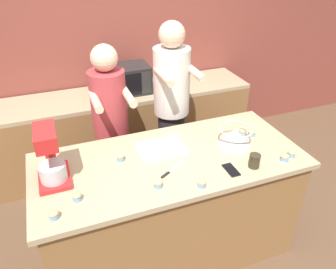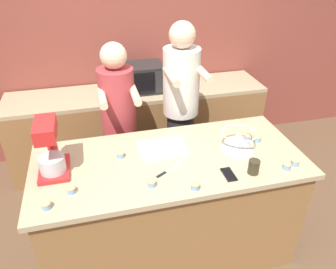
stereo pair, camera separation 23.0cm
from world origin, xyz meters
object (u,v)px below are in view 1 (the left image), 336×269
(cupcake_5, at_px, (121,157))
(cupcake_7, at_px, (77,196))
(knife, at_px, (170,171))
(baking_tray, at_px, (161,148))
(cupcake_2, at_px, (54,214))
(cupcake_8, at_px, (243,132))
(cupcake_4, at_px, (202,183))
(person_left, at_px, (112,129))
(stand_mixer, at_px, (50,158))
(cupcake_1, at_px, (285,157))
(cell_phone, at_px, (231,170))
(cupcake_0, at_px, (252,133))
(drinking_glass, at_px, (254,161))
(cupcake_6, at_px, (158,184))
(person_right, at_px, (172,112))
(microwave_oven, at_px, (125,79))
(mixing_bowl, at_px, (235,136))
(cupcake_3, at_px, (292,153))

(cupcake_5, xyz_separation_m, cupcake_7, (-0.35, -0.31, 0.00))
(knife, bearing_deg, baking_tray, 83.94)
(cupcake_2, bearing_deg, cupcake_8, 15.32)
(cupcake_4, bearing_deg, person_left, 108.61)
(person_left, bearing_deg, cupcake_8, -32.70)
(stand_mixer, height_order, cupcake_1, stand_mixer)
(cell_phone, bearing_deg, person_left, 122.15)
(stand_mixer, distance_m, cupcake_4, 0.98)
(cupcake_5, bearing_deg, stand_mixer, -173.25)
(cupcake_4, distance_m, cupcake_5, 0.63)
(cupcake_0, bearing_deg, cupcake_5, 177.66)
(drinking_glass, bearing_deg, person_left, 128.14)
(baking_tray, relative_size, cupcake_5, 6.18)
(person_left, relative_size, cupcake_5, 28.05)
(cell_phone, bearing_deg, cupcake_8, 49.41)
(baking_tray, xyz_separation_m, cupcake_6, (-0.16, -0.40, 0.01))
(cupcake_4, height_order, cupcake_5, same)
(person_right, height_order, cupcake_5, person_right)
(drinking_glass, bearing_deg, cupcake_2, -179.53)
(cell_phone, xyz_separation_m, cupcake_2, (-1.17, -0.03, 0.02))
(stand_mixer, height_order, cupcake_5, stand_mixer)
(baking_tray, xyz_separation_m, drinking_glass, (0.53, -0.43, 0.03))
(cupcake_7, bearing_deg, cell_phone, -4.32)
(cupcake_0, bearing_deg, cell_phone, -138.34)
(person_right, xyz_separation_m, cupcake_1, (0.47, -1.02, 0.04))
(cupcake_6, height_order, cupcake_7, same)
(stand_mixer, height_order, drinking_glass, stand_mixer)
(stand_mixer, distance_m, microwave_oven, 1.58)
(mixing_bowl, relative_size, baking_tray, 0.73)
(cupcake_3, relative_size, cupcake_4, 1.00)
(cupcake_4, bearing_deg, cupcake_6, 160.21)
(person_left, relative_size, cupcake_8, 28.05)
(person_right, xyz_separation_m, cupcake_7, (-0.97, -0.91, 0.04))
(cupcake_1, bearing_deg, person_right, 114.55)
(cupcake_2, bearing_deg, cupcake_4, -3.14)
(stand_mixer, bearing_deg, cupcake_3, -11.80)
(person_right, height_order, cell_phone, person_right)
(person_left, distance_m, microwave_oven, 0.77)
(mixing_bowl, xyz_separation_m, cupcake_1, (0.23, -0.31, -0.05))
(cupcake_5, bearing_deg, cupcake_8, -0.40)
(stand_mixer, bearing_deg, cupcake_4, -25.15)
(cupcake_8, bearing_deg, stand_mixer, -178.15)
(baking_tray, distance_m, cupcake_8, 0.69)
(cupcake_1, bearing_deg, cupcake_7, 175.62)
(drinking_glass, height_order, cupcake_2, drinking_glass)
(knife, height_order, cupcake_7, cupcake_7)
(cupcake_5, height_order, cupcake_6, same)
(drinking_glass, xyz_separation_m, cupcake_4, (-0.43, -0.06, -0.02))
(baking_tray, height_order, cupcake_8, cupcake_8)
(person_left, height_order, cupcake_2, person_left)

